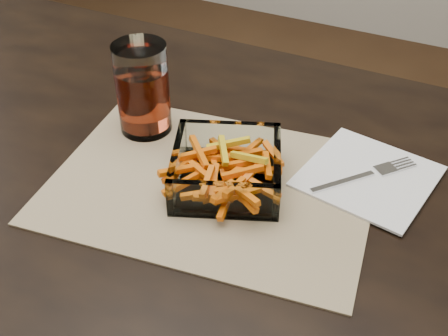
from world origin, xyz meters
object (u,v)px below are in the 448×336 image
(glass_bowl, at_px, (227,170))
(tumbler, at_px, (143,92))
(dining_table, at_px, (161,221))
(fork, at_px, (367,175))

(glass_bowl, distance_m, tumbler, 0.20)
(dining_table, xyz_separation_m, fork, (0.27, 0.13, 0.10))
(dining_table, distance_m, tumbler, 0.20)
(dining_table, relative_size, tumbler, 11.02)
(tumbler, bearing_deg, glass_bowl, -21.09)
(dining_table, relative_size, fork, 11.29)
(dining_table, bearing_deg, glass_bowl, 16.37)
(dining_table, distance_m, glass_bowl, 0.15)
(dining_table, bearing_deg, tumbler, 128.91)
(dining_table, height_order, fork, fork)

